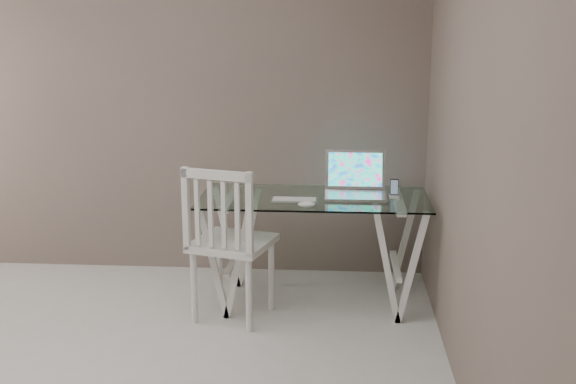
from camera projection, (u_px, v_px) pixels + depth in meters
name	position (u px, v px, depth m)	size (l,w,h in m)	color
room	(5.00, 61.00, 3.06)	(4.50, 4.52, 2.71)	beige
desk	(314.00, 249.00, 4.82)	(1.50, 0.70, 0.75)	silver
chair	(227.00, 237.00, 4.50)	(0.58, 0.58, 1.02)	silver
laptop	(355.00, 184.00, 4.79)	(0.40, 0.36, 0.28)	silver
keyboard	(294.00, 200.00, 4.65)	(0.30, 0.13, 0.01)	silver
mouse	(307.00, 204.00, 4.48)	(0.11, 0.06, 0.03)	white
phone_dock	(394.00, 192.00, 4.72)	(0.07, 0.07, 0.12)	white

